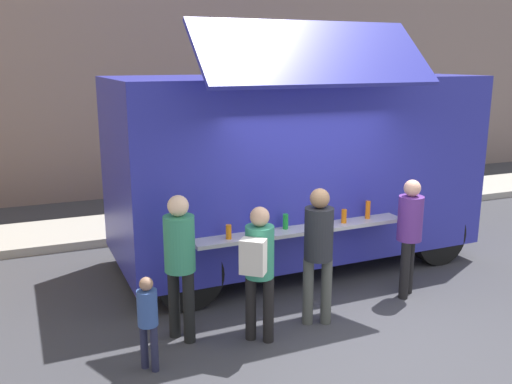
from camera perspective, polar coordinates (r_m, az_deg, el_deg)
name	(u,v)px	position (r m, az deg, el deg)	size (l,w,h in m)	color
ground_plane	(358,334)	(6.90, 10.47, -14.15)	(60.00, 60.00, 0.00)	#38383D
curb_strip	(25,238)	(10.68, -22.64, -4.42)	(28.00, 1.60, 0.15)	#9E998E
building_behind	(53,1)	(14.19, -20.16, 17.97)	(32.00, 2.40, 8.93)	gray
food_truck_main	(295,163)	(8.62, 4.01, 2.95)	(5.55, 3.31, 3.64)	#2C2FA3
trash_bin	(420,182)	(13.08, 16.54, 0.95)	(0.60, 0.60, 0.90)	#2F5F35
customer_front_ordering	(318,244)	(6.69, 6.43, -5.38)	(0.35, 0.35, 1.71)	#484B46
customer_mid_with_backpack	(259,261)	(6.23, 0.28, -7.15)	(0.48, 0.51, 1.60)	black
customer_rear_waiting	(180,255)	(6.33, -7.84, -6.45)	(0.35, 0.35, 1.72)	black
customer_extra_browsing	(410,228)	(7.72, 15.50, -3.55)	(0.33, 0.33, 1.63)	black
child_near_queue	(148,315)	(5.94, -11.07, -12.31)	(0.21, 0.21, 1.03)	#20213A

